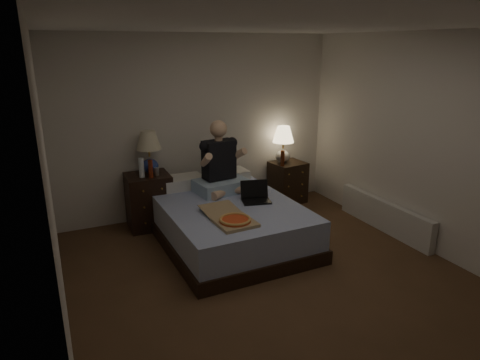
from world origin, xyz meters
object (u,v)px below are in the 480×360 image
nightstand_right (287,182)px  pizza_box (235,221)px  laptop (256,193)px  nightstand_left (149,201)px  lamp_left (149,152)px  person (221,157)px  beer_bottle_right (283,158)px  bed (228,222)px  water_bottle (141,168)px  lamp_right (283,145)px  soda_can (157,172)px  radiator (384,216)px  beer_bottle_left (151,169)px

nightstand_right → pizza_box: bearing=-142.9°
laptop → nightstand_left: bearing=151.9°
lamp_left → person: person is taller
beer_bottle_right → nightstand_right: bearing=36.1°
bed → beer_bottle_right: size_ratio=8.87×
laptop → beer_bottle_right: bearing=59.4°
bed → nightstand_right: size_ratio=3.24×
water_bottle → lamp_right: bearing=4.0°
soda_can → person: size_ratio=0.11×
radiator → water_bottle: bearing=154.7°
pizza_box → lamp_left: bearing=105.2°
bed → radiator: bearing=-16.2°
nightstand_right → pizza_box: nightstand_right is taller
water_bottle → beer_bottle_left: (0.10, -0.07, -0.01)m
lamp_left → soda_can: bearing=-72.0°
water_bottle → soda_can: (0.19, 0.00, -0.07)m
laptop → radiator: bearing=-0.5°
lamp_left → pizza_box: lamp_left is taller
water_bottle → laptop: size_ratio=0.74×
nightstand_left → laptop: size_ratio=2.13×
lamp_right → pizza_box: 2.20m
laptop → pizza_box: size_ratio=0.45×
water_bottle → laptop: 1.51m
bed → beer_bottle_left: beer_bottle_left is taller
beer_bottle_right → person: (-1.13, -0.37, 0.23)m
nightstand_right → lamp_right: (-0.08, 0.02, 0.59)m
water_bottle → radiator: size_ratio=0.16×
lamp_right → beer_bottle_right: lamp_right is taller
nightstand_right → laptop: laptop is taller
nightstand_left → lamp_left: bearing=52.0°
soda_can → lamp_right: bearing=4.2°
nightstand_left → soda_can: (0.11, -0.07, 0.41)m
nightstand_right → lamp_left: 2.22m
lamp_left → radiator: 3.19m
bed → person: size_ratio=2.19×
bed → water_bottle: (-0.85, 0.80, 0.59)m
lamp_right → lamp_left: bearing=180.0°
lamp_right → pizza_box: lamp_right is taller
soda_can → bed: bearing=-50.6°
beer_bottle_left → water_bottle: bearing=146.1°
bed → beer_bottle_left: (-0.75, 0.73, 0.58)m
soda_can → radiator: bearing=-26.9°
lamp_left → radiator: lamp_left is taller
person → beer_bottle_right: bearing=10.1°
beer_bottle_left → soda_can: bearing=38.0°
nightstand_left → beer_bottle_left: (0.02, -0.14, 0.48)m
water_bottle → beer_bottle_right: (2.07, -0.01, -0.10)m
lamp_right → radiator: bearing=-65.4°
bed → lamp_right: bearing=34.9°
laptop → radiator: (1.67, -0.43, -0.43)m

